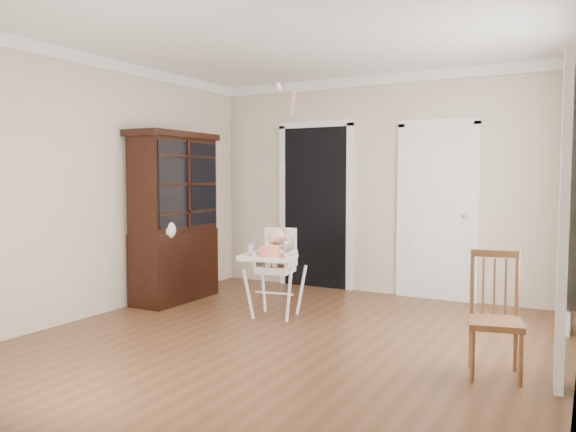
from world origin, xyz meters
The scene contains 15 objects.
floor centered at (0.00, 0.00, 0.00)m, with size 5.00×5.00×0.00m, color #56361D.
ceiling centered at (0.00, 0.00, 2.70)m, with size 5.00×5.00×0.00m, color white.
wall_back centered at (0.00, 2.50, 1.35)m, with size 4.50×4.50×0.00m, color beige.
wall_left centered at (-2.25, 0.00, 1.35)m, with size 5.00×5.00×0.00m, color beige.
crown_molding centered at (0.00, 0.00, 2.64)m, with size 4.50×5.00×0.12m, color white, non-canonical shape.
doorway centered at (-0.90, 2.48, 1.11)m, with size 1.06×0.05×2.22m.
closet_door centered at (0.70, 2.48, 1.02)m, with size 0.96×0.09×2.13m.
window_right centered at (2.18, 0.80, 1.29)m, with size 0.13×1.84×2.30m.
high_chair centered at (-0.56, 0.83, 0.58)m, with size 0.62×0.74×0.94m.
baby centered at (-0.56, 0.85, 0.72)m, with size 0.29×0.22×0.42m.
cake centered at (-0.50, 0.61, 0.71)m, with size 0.26×0.26×0.12m.
sippy_cup centered at (-0.78, 0.71, 0.72)m, with size 0.07×0.07×0.16m.
china_cabinet centered at (-1.99, 0.94, 0.99)m, with size 0.52×1.17×1.97m.
dining_chair centered at (1.72, 0.09, 0.42)m, with size 0.44×0.44×0.91m.
streamer centered at (-0.24, 0.35, 2.28)m, with size 0.03×0.50×0.02m, color #F78FCE, non-canonical shape.
Camera 1 is at (2.32, -4.17, 1.46)m, focal length 35.00 mm.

